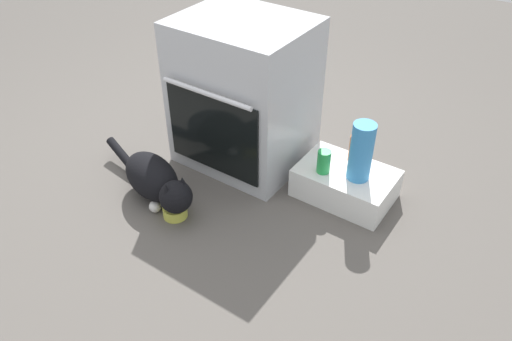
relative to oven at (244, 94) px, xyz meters
name	(u,v)px	position (x,y,z in m)	size (l,w,h in m)	color
ground	(192,192)	(-0.04, -0.42, -0.39)	(8.00, 8.00, 0.00)	#56514C
oven	(244,94)	(0.00, 0.00, 0.00)	(0.65, 0.58, 0.79)	#B7BABF
pantry_cabinet	(345,183)	(0.62, 0.00, -0.32)	(0.47, 0.32, 0.16)	white
food_bowl	(175,210)	(0.01, -0.60, -0.36)	(0.12, 0.12, 0.08)	#D1D14C
cat	(156,180)	(-0.14, -0.56, -0.27)	(0.76, 0.31, 0.23)	black
water_bottle	(361,152)	(0.68, -0.01, -0.09)	(0.11, 0.11, 0.30)	#388CD1
soda_can	(324,162)	(0.52, -0.07, -0.18)	(0.07, 0.07, 0.12)	green
sauce_jar	(357,149)	(0.61, 0.11, -0.17)	(0.08, 0.08, 0.14)	#D16023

